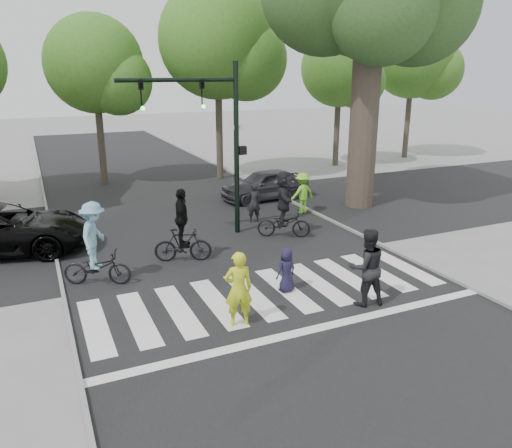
# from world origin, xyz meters

# --- Properties ---
(ground) EXTENTS (120.00, 120.00, 0.00)m
(ground) POSITION_xyz_m (0.00, 0.00, 0.00)
(ground) COLOR gray
(ground) RESTS_ON ground
(road_stem) EXTENTS (10.00, 70.00, 0.01)m
(road_stem) POSITION_xyz_m (0.00, 5.00, 0.01)
(road_stem) COLOR black
(road_stem) RESTS_ON ground
(road_cross) EXTENTS (70.00, 10.00, 0.01)m
(road_cross) POSITION_xyz_m (0.00, 8.00, 0.01)
(road_cross) COLOR black
(road_cross) RESTS_ON ground
(curb_left) EXTENTS (0.10, 70.00, 0.10)m
(curb_left) POSITION_xyz_m (-5.05, 5.00, 0.05)
(curb_left) COLOR gray
(curb_left) RESTS_ON ground
(curb_right) EXTENTS (0.10, 70.00, 0.10)m
(curb_right) POSITION_xyz_m (5.05, 5.00, 0.05)
(curb_right) COLOR gray
(curb_right) RESTS_ON ground
(crosswalk) EXTENTS (10.00, 3.85, 0.01)m
(crosswalk) POSITION_xyz_m (0.00, 0.66, 0.01)
(crosswalk) COLOR silver
(crosswalk) RESTS_ON ground
(traffic_signal) EXTENTS (4.45, 0.29, 6.00)m
(traffic_signal) POSITION_xyz_m (0.35, 6.20, 3.90)
(traffic_signal) COLOR black
(traffic_signal) RESTS_ON ground
(bg_tree_2) EXTENTS (5.04, 4.80, 8.40)m
(bg_tree_2) POSITION_xyz_m (-1.76, 16.62, 5.78)
(bg_tree_2) COLOR brown
(bg_tree_2) RESTS_ON ground
(bg_tree_3) EXTENTS (6.30, 6.00, 10.20)m
(bg_tree_3) POSITION_xyz_m (4.31, 15.27, 6.94)
(bg_tree_3) COLOR brown
(bg_tree_3) RESTS_ON ground
(bg_tree_4) EXTENTS (4.83, 4.60, 8.15)m
(bg_tree_4) POSITION_xyz_m (12.23, 16.12, 5.64)
(bg_tree_4) COLOR brown
(bg_tree_4) RESTS_ON ground
(bg_tree_5) EXTENTS (5.67, 5.40, 9.30)m
(bg_tree_5) POSITION_xyz_m (18.27, 16.69, 6.36)
(bg_tree_5) COLOR brown
(bg_tree_5) RESTS_ON ground
(pedestrian_woman) EXTENTS (0.73, 0.54, 1.81)m
(pedestrian_woman) POSITION_xyz_m (-1.42, -0.26, 0.90)
(pedestrian_woman) COLOR #CEDA22
(pedestrian_woman) RESTS_ON ground
(pedestrian_child) EXTENTS (0.66, 0.50, 1.22)m
(pedestrian_child) POSITION_xyz_m (0.45, 0.91, 0.61)
(pedestrian_child) COLOR #1B1833
(pedestrian_child) RESTS_ON ground
(pedestrian_adult) EXTENTS (1.09, 0.92, 2.00)m
(pedestrian_adult) POSITION_xyz_m (1.90, -0.58, 1.00)
(pedestrian_adult) COLOR black
(pedestrian_adult) RESTS_ON ground
(cyclist_left) EXTENTS (1.96, 1.39, 2.36)m
(cyclist_left) POSITION_xyz_m (-4.09, 3.48, 1.02)
(cyclist_left) COLOR black
(cyclist_left) RESTS_ON ground
(cyclist_mid) EXTENTS (1.83, 1.16, 2.31)m
(cyclist_mid) POSITION_xyz_m (-1.44, 4.21, 0.95)
(cyclist_mid) COLOR black
(cyclist_mid) RESTS_ON ground
(cyclist_right) EXTENTS (1.96, 1.80, 2.38)m
(cyclist_right) POSITION_xyz_m (2.50, 5.03, 1.06)
(cyclist_right) COLOR black
(cyclist_right) RESTS_ON ground
(car_grey) EXTENTS (4.23, 1.97, 1.40)m
(car_grey) POSITION_xyz_m (4.22, 10.22, 0.70)
(car_grey) COLOR #37373D
(car_grey) RESTS_ON ground
(bystander_hivis) EXTENTS (1.17, 0.77, 1.69)m
(bystander_hivis) POSITION_xyz_m (4.65, 7.52, 0.85)
(bystander_hivis) COLOR #77D92C
(bystander_hivis) RESTS_ON ground
(bystander_dark) EXTENTS (0.60, 0.42, 1.56)m
(bystander_dark) POSITION_xyz_m (2.27, 7.14, 0.78)
(bystander_dark) COLOR black
(bystander_dark) RESTS_ON ground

